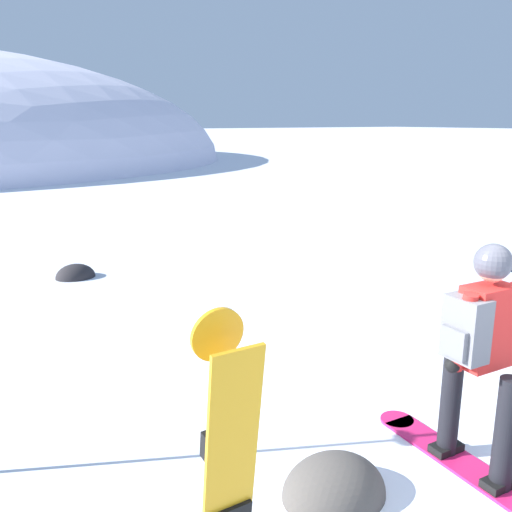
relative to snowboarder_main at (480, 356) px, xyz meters
The scene contains 4 objects.
snowboarder_main is the anchor object (origin of this frame).
spare_snowboard 2.04m from the snowboarder_main, behind, with size 0.28×0.25×1.65m.
rock_dark 1.39m from the snowboarder_main, 162.06° to the left, with size 0.76×0.64×0.53m.
rock_mid 6.91m from the snowboarder_main, 99.88° to the left, with size 0.63×0.54×0.44m.
Camera 1 is at (-3.17, -1.59, 2.51)m, focal length 38.64 mm.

